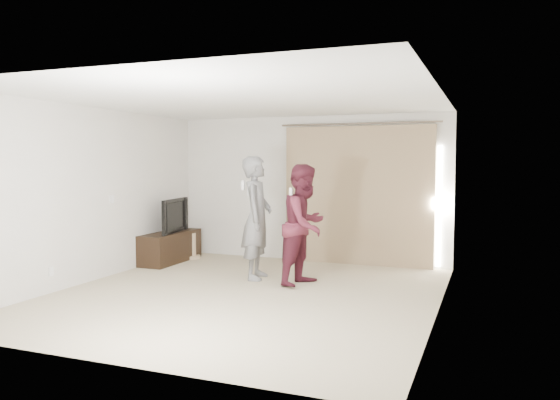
% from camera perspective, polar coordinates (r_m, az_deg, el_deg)
% --- Properties ---
extents(floor, '(5.50, 5.50, 0.00)m').
position_cam_1_polar(floor, '(7.48, -3.62, -9.80)').
color(floor, '#B9AC8B').
rests_on(floor, ground).
extents(wall_back, '(5.00, 0.04, 2.60)m').
position_cam_1_polar(wall_back, '(9.84, 3.09, 1.18)').
color(wall_back, silver).
rests_on(wall_back, ground).
extents(wall_left, '(0.04, 5.50, 2.60)m').
position_cam_1_polar(wall_left, '(8.63, -18.90, 0.57)').
color(wall_left, silver).
rests_on(wall_left, ground).
extents(ceiling, '(5.00, 5.50, 0.01)m').
position_cam_1_polar(ceiling, '(7.31, -3.71, 10.41)').
color(ceiling, white).
rests_on(ceiling, wall_back).
extents(curtain, '(2.80, 0.11, 2.46)m').
position_cam_1_polar(curtain, '(9.53, 8.19, 0.47)').
color(curtain, tan).
rests_on(curtain, ground).
extents(tv_console, '(0.48, 1.38, 0.53)m').
position_cam_1_polar(tv_console, '(9.96, -11.40, -4.84)').
color(tv_console, black).
rests_on(tv_console, ground).
extents(tv, '(0.30, 1.05, 0.60)m').
position_cam_1_polar(tv, '(9.89, -11.44, -1.59)').
color(tv, black).
rests_on(tv, tv_console).
extents(scratching_post, '(0.36, 0.36, 0.47)m').
position_cam_1_polar(scratching_post, '(10.24, -9.33, -4.99)').
color(scratching_post, tan).
rests_on(scratching_post, ground).
extents(person_man, '(0.57, 0.76, 1.87)m').
position_cam_1_polar(person_man, '(8.31, -2.44, -1.86)').
color(person_man, slate).
rests_on(person_man, ground).
extents(person_woman, '(0.85, 0.99, 1.75)m').
position_cam_1_polar(person_woman, '(7.91, 2.62, -2.59)').
color(person_woman, '#4F1A27').
rests_on(person_woman, ground).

